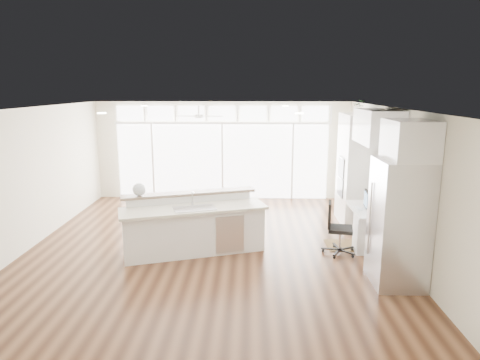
{
  "coord_description": "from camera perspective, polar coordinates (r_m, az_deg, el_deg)",
  "views": [
    {
      "loc": [
        0.79,
        -7.79,
        3.07
      ],
      "look_at": [
        0.57,
        0.6,
        1.25
      ],
      "focal_mm": 32.0,
      "sensor_mm": 36.0,
      "label": 1
    }
  ],
  "objects": [
    {
      "name": "desk_nook",
      "position": [
        8.84,
        16.85,
        -6.02
      ],
      "size": [
        0.72,
        1.3,
        0.76
      ],
      "primitive_type": "cube",
      "color": "white",
      "rests_on": "floor"
    },
    {
      "name": "keyboard",
      "position": [
        8.67,
        15.41,
        -3.63
      ],
      "size": [
        0.15,
        0.3,
        0.01
      ],
      "primitive_type": "cube",
      "rotation": [
        0.0,
        0.0,
        0.14
      ],
      "color": "white",
      "rests_on": "desk_nook"
    },
    {
      "name": "monitor",
      "position": [
        8.67,
        16.56,
        -2.5
      ],
      "size": [
        0.12,
        0.44,
        0.37
      ],
      "primitive_type": "cube",
      "rotation": [
        0.0,
        0.0,
        -0.1
      ],
      "color": "black",
      "rests_on": "desk_nook"
    },
    {
      "name": "recessed_lights",
      "position": [
        8.04,
        -4.22,
        9.42
      ],
      "size": [
        3.4,
        3.0,
        0.02
      ],
      "primitive_type": "cube",
      "color": "silver",
      "rests_on": "ceiling"
    },
    {
      "name": "fridge_cabinet",
      "position": [
        6.91,
        21.71,
        4.97
      ],
      "size": [
        0.64,
        0.9,
        0.6
      ],
      "primitive_type": "cube",
      "color": "white",
      "rests_on": "wall_right"
    },
    {
      "name": "floor",
      "position": [
        8.41,
        -4.06,
        -9.27
      ],
      "size": [
        7.0,
        8.0,
        0.02
      ],
      "primitive_type": "cube",
      "color": "#3C2012",
      "rests_on": "ground"
    },
    {
      "name": "kitchen_island",
      "position": [
        8.13,
        -6.17,
        -5.98
      ],
      "size": [
        2.89,
        1.81,
        1.08
      ],
      "primitive_type": "cube",
      "rotation": [
        0.0,
        0.0,
        0.31
      ],
      "color": "white",
      "rests_on": "floor"
    },
    {
      "name": "wall_left",
      "position": [
        9.06,
        -26.83,
        -0.05
      ],
      "size": [
        0.04,
        8.0,
        2.7
      ],
      "primitive_type": "cube",
      "color": "silver",
      "rests_on": "floor"
    },
    {
      "name": "ceiling_fan",
      "position": [
        10.68,
        -5.53,
        9.01
      ],
      "size": [
        1.16,
        1.16,
        0.32
      ],
      "primitive_type": "cube",
      "color": "white",
      "rests_on": "ceiling"
    },
    {
      "name": "fishbowl",
      "position": [
        8.23,
        -13.3,
        -1.23
      ],
      "size": [
        0.32,
        0.32,
        0.25
      ],
      "primitive_type": "sphere",
      "rotation": [
        0.0,
        0.0,
        0.34
      ],
      "color": "silver",
      "rests_on": "kitchen_island"
    },
    {
      "name": "wall_back",
      "position": [
        11.94,
        -2.34,
        3.94
      ],
      "size": [
        7.0,
        0.04,
        2.7
      ],
      "primitive_type": "cube",
      "color": "silver",
      "rests_on": "floor"
    },
    {
      "name": "wall_front",
      "position": [
        4.23,
        -9.58,
        -11.9
      ],
      "size": [
        7.0,
        0.04,
        2.7
      ],
      "primitive_type": "cube",
      "color": "silver",
      "rests_on": "floor"
    },
    {
      "name": "ceiling",
      "position": [
        7.84,
        -4.37,
        9.49
      ],
      "size": [
        7.0,
        8.0,
        0.02
      ],
      "primitive_type": "cube",
      "color": "white",
      "rests_on": "wall_back"
    },
    {
      "name": "office_chair",
      "position": [
        8.25,
        13.24,
        -6.33
      ],
      "size": [
        0.59,
        0.56,
        0.98
      ],
      "primitive_type": "cube",
      "rotation": [
        0.0,
        0.0,
        -0.18
      ],
      "color": "black",
      "rests_on": "floor"
    },
    {
      "name": "framed_photos",
      "position": [
        9.26,
        18.21,
        1.23
      ],
      "size": [
        0.06,
        0.22,
        0.8
      ],
      "primitive_type": "cube",
      "color": "black",
      "rests_on": "wall_right"
    },
    {
      "name": "desk_window",
      "position": [
        8.65,
        19.43,
        1.42
      ],
      "size": [
        0.04,
        0.85,
        0.85
      ],
      "primitive_type": "cube",
      "color": "white",
      "rests_on": "wall_right"
    },
    {
      "name": "upper_cabinets",
      "position": [
        8.46,
        17.93,
        6.77
      ],
      "size": [
        0.64,
        1.3,
        0.64
      ],
      "primitive_type": "cube",
      "color": "white",
      "rests_on": "wall_right"
    },
    {
      "name": "wall_right",
      "position": [
        8.43,
        20.21,
        -0.31
      ],
      "size": [
        0.04,
        8.0,
        2.7
      ],
      "primitive_type": "cube",
      "color": "silver",
      "rests_on": "floor"
    },
    {
      "name": "rug",
      "position": [
        8.85,
        14.44,
        -8.43
      ],
      "size": [
        0.94,
        0.69,
        0.01
      ],
      "primitive_type": "cube",
      "rotation": [
        0.0,
        0.0,
        0.02
      ],
      "color": "#3D2913",
      "rests_on": "floor"
    },
    {
      "name": "transom_row",
      "position": [
        11.78,
        -2.41,
        8.86
      ],
      "size": [
        5.9,
        0.06,
        0.4
      ],
      "primitive_type": "cube",
      "color": "white",
      "rests_on": "wall_back"
    },
    {
      "name": "oven_cabinet",
      "position": [
        10.05,
        15.15,
        1.37
      ],
      "size": [
        0.64,
        1.2,
        2.5
      ],
      "primitive_type": "cube",
      "color": "white",
      "rests_on": "floor"
    },
    {
      "name": "refrigerator",
      "position": [
        7.15,
        20.44,
        -5.38
      ],
      "size": [
        0.76,
        0.9,
        2.0
      ],
      "primitive_type": "cube",
      "color": "silver",
      "rests_on": "floor"
    },
    {
      "name": "potted_plant",
      "position": [
        9.89,
        15.6,
        9.18
      ],
      "size": [
        0.32,
        0.35,
        0.24
      ],
      "primitive_type": "imported",
      "rotation": [
        0.0,
        0.0,
        -0.17
      ],
      "color": "#255624",
      "rests_on": "oven_cabinet"
    },
    {
      "name": "glass_wall",
      "position": [
        11.93,
        -2.35,
        2.47
      ],
      "size": [
        5.8,
        0.06,
        2.08
      ],
      "primitive_type": "cube",
      "color": "white",
      "rests_on": "wall_back"
    }
  ]
}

